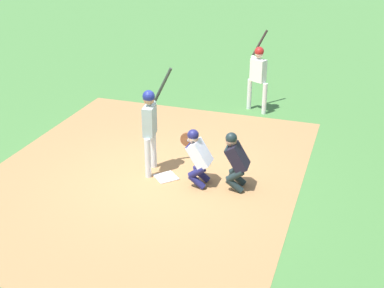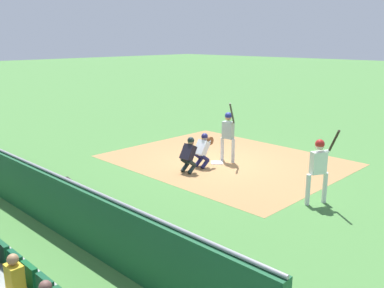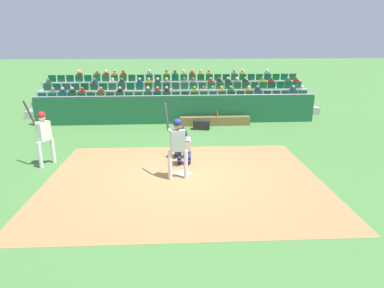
{
  "view_description": "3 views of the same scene",
  "coord_description": "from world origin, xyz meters",
  "px_view_note": "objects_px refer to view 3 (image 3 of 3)",
  "views": [
    {
      "loc": [
        -9.45,
        -3.59,
        5.41
      ],
      "look_at": [
        -0.58,
        -0.78,
        1.16
      ],
      "focal_mm": 49.5,
      "sensor_mm": 36.0,
      "label": 1
    },
    {
      "loc": [
        9.6,
        -11.34,
        4.51
      ],
      "look_at": [
        -0.38,
        -0.96,
        0.84
      ],
      "focal_mm": 38.78,
      "sensor_mm": 36.0,
      "label": 2
    },
    {
      "loc": [
        0.38,
        9.77,
        3.99
      ],
      "look_at": [
        -0.29,
        -0.0,
        0.98
      ],
      "focal_mm": 30.85,
      "sensor_mm": 36.0,
      "label": 3
    }
  ],
  "objects_px": {
    "home_plate_umpire": "(181,140)",
    "on_deck_batter": "(44,132)",
    "water_bottle_on_bench": "(217,114)",
    "equipment_duffel_bag": "(201,125)",
    "home_plate_marker": "(183,173)",
    "batter_at_plate": "(177,142)",
    "dugout_bench": "(215,121)",
    "catcher_crouching": "(184,146)"
  },
  "relations": [
    {
      "from": "home_plate_umpire",
      "to": "on_deck_batter",
      "type": "bearing_deg",
      "value": 5.67
    },
    {
      "from": "water_bottle_on_bench",
      "to": "equipment_duffel_bag",
      "type": "distance_m",
      "value": 1.27
    },
    {
      "from": "home_plate_marker",
      "to": "equipment_duffel_bag",
      "type": "relative_size",
      "value": 0.57
    },
    {
      "from": "home_plate_marker",
      "to": "water_bottle_on_bench",
      "type": "relative_size",
      "value": 1.64
    },
    {
      "from": "batter_at_plate",
      "to": "home_plate_umpire",
      "type": "relative_size",
      "value": 1.84
    },
    {
      "from": "home_plate_umpire",
      "to": "dugout_bench",
      "type": "distance_m",
      "value": 5.23
    },
    {
      "from": "catcher_crouching",
      "to": "home_plate_umpire",
      "type": "xyz_separation_m",
      "value": [
        0.07,
        -0.79,
        -0.02
      ]
    },
    {
      "from": "catcher_crouching",
      "to": "on_deck_batter",
      "type": "bearing_deg",
      "value": -4.2
    },
    {
      "from": "home_plate_umpire",
      "to": "water_bottle_on_bench",
      "type": "distance_m",
      "value": 5.3
    },
    {
      "from": "dugout_bench",
      "to": "on_deck_batter",
      "type": "xyz_separation_m",
      "value": [
        6.45,
        5.31,
        0.95
      ]
    },
    {
      "from": "batter_at_plate",
      "to": "home_plate_umpire",
      "type": "distance_m",
      "value": 1.99
    },
    {
      "from": "catcher_crouching",
      "to": "home_plate_marker",
      "type": "bearing_deg",
      "value": 85.43
    },
    {
      "from": "batter_at_plate",
      "to": "on_deck_batter",
      "type": "relative_size",
      "value": 1.04
    },
    {
      "from": "dugout_bench",
      "to": "equipment_duffel_bag",
      "type": "height_order",
      "value": "dugout_bench"
    },
    {
      "from": "batter_at_plate",
      "to": "equipment_duffel_bag",
      "type": "distance_m",
      "value": 6.19
    },
    {
      "from": "batter_at_plate",
      "to": "water_bottle_on_bench",
      "type": "relative_size",
      "value": 8.62
    },
    {
      "from": "home_plate_marker",
      "to": "on_deck_batter",
      "type": "relative_size",
      "value": 0.2
    },
    {
      "from": "batter_at_plate",
      "to": "equipment_duffel_bag",
      "type": "height_order",
      "value": "batter_at_plate"
    },
    {
      "from": "catcher_crouching",
      "to": "on_deck_batter",
      "type": "xyz_separation_m",
      "value": [
        4.62,
        -0.34,
        0.47
      ]
    },
    {
      "from": "equipment_duffel_bag",
      "to": "on_deck_batter",
      "type": "height_order",
      "value": "on_deck_batter"
    },
    {
      "from": "water_bottle_on_bench",
      "to": "on_deck_batter",
      "type": "distance_m",
      "value": 8.5
    },
    {
      "from": "dugout_bench",
      "to": "water_bottle_on_bench",
      "type": "bearing_deg",
      "value": -161.88
    },
    {
      "from": "home_plate_marker",
      "to": "equipment_duffel_bag",
      "type": "distance_m",
      "value": 5.69
    },
    {
      "from": "catcher_crouching",
      "to": "equipment_duffel_bag",
      "type": "height_order",
      "value": "catcher_crouching"
    },
    {
      "from": "home_plate_marker",
      "to": "catcher_crouching",
      "type": "xyz_separation_m",
      "value": [
        -0.06,
        -0.72,
        0.69
      ]
    },
    {
      "from": "batter_at_plate",
      "to": "on_deck_batter",
      "type": "bearing_deg",
      "value": -18.43
    },
    {
      "from": "batter_at_plate",
      "to": "home_plate_umpire",
      "type": "height_order",
      "value": "batter_at_plate"
    },
    {
      "from": "batter_at_plate",
      "to": "dugout_bench",
      "type": "height_order",
      "value": "batter_at_plate"
    },
    {
      "from": "equipment_duffel_bag",
      "to": "dugout_bench",
      "type": "bearing_deg",
      "value": -120.85
    },
    {
      "from": "water_bottle_on_bench",
      "to": "equipment_duffel_bag",
      "type": "height_order",
      "value": "water_bottle_on_bench"
    },
    {
      "from": "home_plate_marker",
      "to": "catcher_crouching",
      "type": "height_order",
      "value": "catcher_crouching"
    },
    {
      "from": "catcher_crouching",
      "to": "equipment_duffel_bag",
      "type": "distance_m",
      "value": 4.99
    },
    {
      "from": "home_plate_marker",
      "to": "batter_at_plate",
      "type": "xyz_separation_m",
      "value": [
        0.18,
        0.4,
        1.17
      ]
    },
    {
      "from": "water_bottle_on_bench",
      "to": "on_deck_batter",
      "type": "xyz_separation_m",
      "value": [
        6.57,
        5.35,
        0.59
      ]
    },
    {
      "from": "batter_at_plate",
      "to": "dugout_bench",
      "type": "bearing_deg",
      "value": -106.9
    },
    {
      "from": "water_bottle_on_bench",
      "to": "equipment_duffel_bag",
      "type": "relative_size",
      "value": 0.34
    },
    {
      "from": "batter_at_plate",
      "to": "dugout_bench",
      "type": "relative_size",
      "value": 0.65
    },
    {
      "from": "home_plate_umpire",
      "to": "dugout_bench",
      "type": "bearing_deg",
      "value": -111.26
    },
    {
      "from": "batter_at_plate",
      "to": "on_deck_batter",
      "type": "xyz_separation_m",
      "value": [
        4.39,
        -1.46,
        -0.02
      ]
    },
    {
      "from": "batter_at_plate",
      "to": "dugout_bench",
      "type": "distance_m",
      "value": 7.15
    },
    {
      "from": "catcher_crouching",
      "to": "home_plate_umpire",
      "type": "height_order",
      "value": "home_plate_umpire"
    },
    {
      "from": "dugout_bench",
      "to": "water_bottle_on_bench",
      "type": "distance_m",
      "value": 0.38
    }
  ]
}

